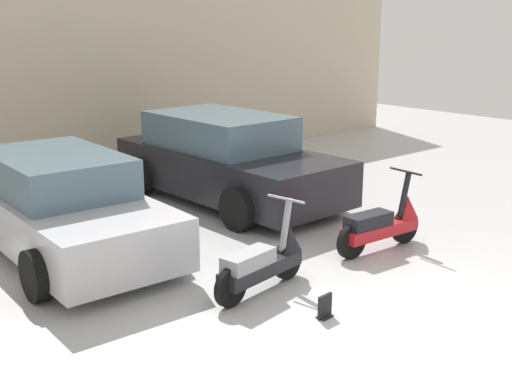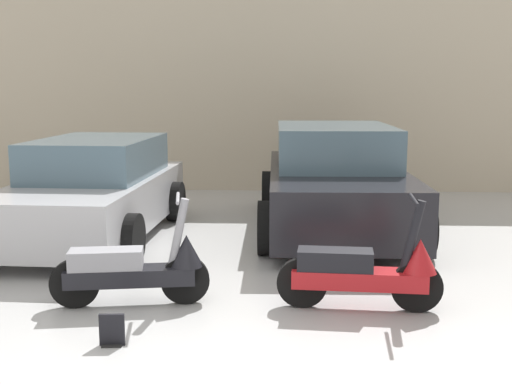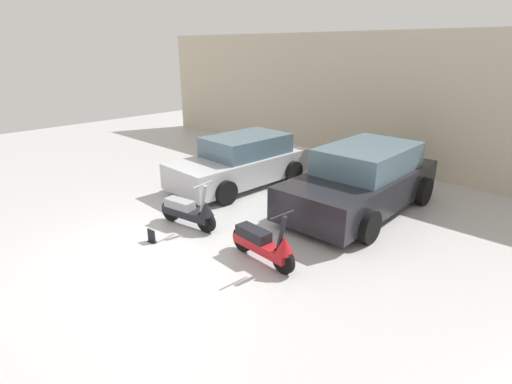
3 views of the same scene
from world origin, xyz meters
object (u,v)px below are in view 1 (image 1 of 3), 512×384
at_px(car_rear_left, 63,207).
at_px(scooter_front_right, 383,223).
at_px(car_rear_center, 227,160).
at_px(placard_near_left_scooter, 325,308).
at_px(scooter_front_left, 265,260).

bearing_deg(car_rear_left, scooter_front_right, 53.12).
distance_m(car_rear_left, car_rear_center, 3.33).
distance_m(car_rear_left, placard_near_left_scooter, 3.87).
relative_size(car_rear_left, car_rear_center, 0.91).
distance_m(scooter_front_right, car_rear_center, 3.37).
xyz_separation_m(car_rear_center, placard_near_left_scooter, (-2.06, -4.28, -0.59)).
distance_m(scooter_front_left, placard_near_left_scooter, 0.98).
distance_m(scooter_front_right, car_rear_left, 4.30).
height_order(car_rear_center, placard_near_left_scooter, car_rear_center).
bearing_deg(car_rear_left, car_rear_center, 103.43).
relative_size(scooter_front_right, car_rear_left, 0.38).
height_order(scooter_front_left, car_rear_center, car_rear_center).
xyz_separation_m(scooter_front_left, car_rear_center, (2.07, 3.33, 0.34)).
bearing_deg(scooter_front_left, car_rear_left, 104.86).
xyz_separation_m(scooter_front_right, car_rear_center, (-0.06, 3.35, 0.33)).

